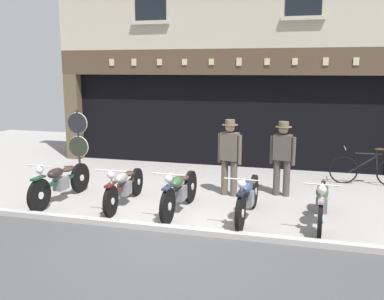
% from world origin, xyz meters
% --- Properties ---
extents(ground, '(21.92, 22.00, 0.18)m').
position_xyz_m(ground, '(0.00, -0.98, -0.04)').
color(ground, gray).
extents(shop_facade, '(10.22, 4.42, 6.33)m').
position_xyz_m(shop_facade, '(-0.00, 7.01, 1.72)').
color(shop_facade, black).
rests_on(shop_facade, ground).
extents(motorcycle_left, '(0.62, 2.11, 0.93)m').
position_xyz_m(motorcycle_left, '(-2.75, 1.11, 0.43)').
color(motorcycle_left, black).
rests_on(motorcycle_left, ground).
extents(motorcycle_center_left, '(0.62, 2.05, 0.90)m').
position_xyz_m(motorcycle_center_left, '(-1.34, 1.20, 0.41)').
color(motorcycle_center_left, black).
rests_on(motorcycle_center_left, ground).
extents(motorcycle_center, '(0.62, 2.03, 0.93)m').
position_xyz_m(motorcycle_center, '(-0.12, 1.07, 0.43)').
color(motorcycle_center, black).
rests_on(motorcycle_center, ground).
extents(motorcycle_center_right, '(0.62, 2.06, 0.94)m').
position_xyz_m(motorcycle_center_right, '(1.21, 1.06, 0.43)').
color(motorcycle_center_right, black).
rests_on(motorcycle_center_right, ground).
extents(motorcycle_right, '(0.62, 1.97, 0.90)m').
position_xyz_m(motorcycle_right, '(2.54, 1.15, 0.41)').
color(motorcycle_right, black).
rests_on(motorcycle_right, ground).
extents(salesman_left, '(0.55, 0.35, 1.69)m').
position_xyz_m(salesman_left, '(0.61, 2.47, 0.94)').
color(salesman_left, brown).
rests_on(salesman_left, ground).
extents(shopkeeper_center, '(0.55, 0.35, 1.65)m').
position_xyz_m(shopkeeper_center, '(1.73, 2.75, 0.92)').
color(shopkeeper_center, '#47423D').
rests_on(shopkeeper_center, ground).
extents(tyre_sign_pole, '(0.57, 0.06, 1.71)m').
position_xyz_m(tyre_sign_pole, '(-3.65, 3.46, 1.01)').
color(tyre_sign_pole, '#232328').
rests_on(tyre_sign_pole, ground).
extents(advert_board_near, '(0.76, 0.03, 0.94)m').
position_xyz_m(advert_board_near, '(2.39, 5.40, 1.57)').
color(advert_board_near, silver).
extents(advert_board_far, '(0.78, 0.03, 1.11)m').
position_xyz_m(advert_board_far, '(3.64, 5.40, 1.58)').
color(advert_board_far, silver).
extents(leaning_bicycle, '(1.77, 0.50, 0.93)m').
position_xyz_m(leaning_bicycle, '(3.69, 4.21, 0.37)').
color(leaning_bicycle, black).
rests_on(leaning_bicycle, ground).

